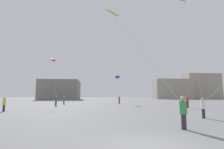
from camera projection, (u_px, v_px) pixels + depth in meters
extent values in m
plane|color=slate|center=(150.00, 148.00, 6.08)|extent=(300.00, 300.00, 0.00)
cylinder|color=#2D2D33|center=(188.00, 105.00, 25.48)|extent=(0.28, 0.28, 0.84)
cylinder|color=red|center=(187.00, 100.00, 25.58)|extent=(0.40, 0.40, 0.73)
sphere|color=tan|center=(187.00, 96.00, 25.64)|extent=(0.28, 0.28, 0.28)
cylinder|color=#2D2D33|center=(119.00, 102.00, 37.21)|extent=(0.25, 0.25, 0.78)
cylinder|color=purple|center=(119.00, 99.00, 37.29)|extent=(0.37, 0.37, 0.68)
sphere|color=tan|center=(119.00, 96.00, 37.35)|extent=(0.25, 0.25, 0.25)
cylinder|color=#2D2D33|center=(204.00, 114.00, 13.98)|extent=(0.25, 0.25, 0.76)
cylinder|color=white|center=(203.00, 105.00, 14.07)|extent=(0.36, 0.36, 0.66)
sphere|color=tan|center=(203.00, 99.00, 14.12)|extent=(0.25, 0.25, 0.25)
cylinder|color=#2D2D33|center=(64.00, 102.00, 36.09)|extent=(0.25, 0.25, 0.76)
cylinder|color=teal|center=(64.00, 99.00, 36.18)|extent=(0.36, 0.36, 0.66)
sphere|color=tan|center=(64.00, 97.00, 36.23)|extent=(0.25, 0.25, 0.25)
cylinder|color=#2D2D33|center=(56.00, 103.00, 30.57)|extent=(0.27, 0.27, 0.83)
cylinder|color=#3351B7|center=(56.00, 99.00, 30.67)|extent=(0.40, 0.40, 0.72)
sphere|color=tan|center=(56.00, 96.00, 30.73)|extent=(0.27, 0.27, 0.27)
cylinder|color=#2D2D33|center=(184.00, 122.00, 9.45)|extent=(0.27, 0.27, 0.83)
cylinder|color=#388C47|center=(183.00, 107.00, 9.54)|extent=(0.40, 0.40, 0.73)
sphere|color=tan|center=(183.00, 98.00, 9.60)|extent=(0.27, 0.27, 0.27)
cylinder|color=#2D2D33|center=(4.00, 108.00, 19.67)|extent=(0.25, 0.25, 0.75)
cylinder|color=yellow|center=(4.00, 102.00, 19.76)|extent=(0.36, 0.36, 0.66)
sphere|color=tan|center=(5.00, 98.00, 19.81)|extent=(0.25, 0.25, 0.25)
pyramid|color=#8CD12D|center=(113.00, 13.00, 16.43)|extent=(1.53, 1.42, 0.71)
sphere|color=#8CD12D|center=(114.00, 15.00, 16.50)|extent=(0.10, 0.10, 0.10)
sphere|color=#8CD12D|center=(115.00, 18.00, 16.57)|extent=(0.10, 0.10, 0.10)
sphere|color=#8CD12D|center=(116.00, 20.00, 16.63)|extent=(0.10, 0.10, 0.10)
cylinder|color=silver|center=(139.00, 47.00, 13.00)|extent=(3.46, 6.20, 8.42)
cone|color=red|center=(53.00, 60.00, 33.36)|extent=(1.30, 1.31, 0.74)
sphere|color=red|center=(53.00, 61.00, 33.41)|extent=(0.10, 0.10, 0.10)
sphere|color=red|center=(52.00, 62.00, 33.47)|extent=(0.10, 0.10, 0.10)
sphere|color=red|center=(52.00, 63.00, 33.53)|extent=(0.10, 0.10, 0.10)
cylinder|color=silver|center=(55.00, 78.00, 32.02)|extent=(1.29, 1.91, 7.46)
sphere|color=purple|center=(185.00, 0.00, 17.20)|extent=(0.10, 0.10, 0.10)
sphere|color=purple|center=(185.00, 1.00, 17.05)|extent=(0.10, 0.10, 0.10)
sphere|color=purple|center=(185.00, 2.00, 16.89)|extent=(0.10, 0.10, 0.10)
cylinder|color=silver|center=(193.00, 45.00, 15.73)|extent=(0.07, 2.07, 10.27)
pyramid|color=blue|center=(117.00, 77.00, 37.91)|extent=(1.13, 0.69, 0.54)
sphere|color=blue|center=(118.00, 78.00, 37.96)|extent=(0.10, 0.10, 0.10)
sphere|color=blue|center=(118.00, 79.00, 38.03)|extent=(0.10, 0.10, 0.10)
sphere|color=blue|center=(119.00, 80.00, 38.10)|extent=(0.10, 0.10, 0.10)
cylinder|color=silver|center=(118.00, 87.00, 37.60)|extent=(0.38, 0.07, 4.55)
cube|color=gray|center=(60.00, 90.00, 75.16)|extent=(16.14, 15.07, 8.27)
cube|color=#A39984|center=(172.00, 89.00, 87.79)|extent=(18.54, 10.33, 9.89)
cube|color=#A39984|center=(201.00, 86.00, 92.67)|extent=(18.52, 9.08, 13.30)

